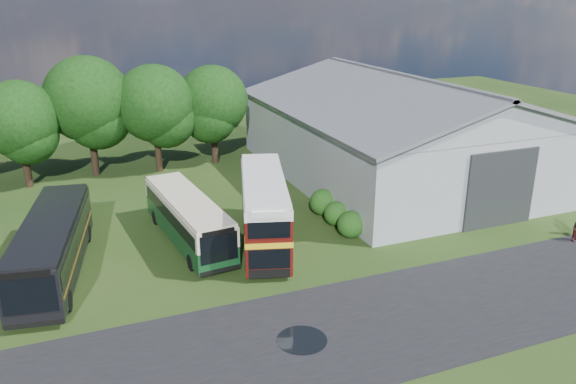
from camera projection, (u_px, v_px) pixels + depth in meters
name	position (u px, v px, depth m)	size (l,w,h in m)	color
ground	(306.00, 300.00, 27.25)	(120.00, 120.00, 0.00)	#183210
asphalt_road	(392.00, 319.00, 25.68)	(60.00, 8.00, 0.02)	black
puddle	(302.00, 340.00, 24.10)	(2.20, 2.20, 0.01)	black
storage_shed	(398.00, 124.00, 45.09)	(18.80, 24.80, 8.15)	gray
tree_left_b	(19.00, 119.00, 41.49)	(5.78, 5.78, 8.16)	black
tree_mid	(88.00, 99.00, 44.06)	(6.80, 6.80, 9.60)	black
tree_right_a	(154.00, 104.00, 45.11)	(6.26, 6.26, 8.83)	black
tree_right_b	(213.00, 101.00, 47.64)	(5.98, 5.98, 8.45)	black
shrub_front	(350.00, 236.00, 34.46)	(1.70, 1.70, 1.70)	#194714
shrub_mid	(336.00, 224.00, 36.21)	(1.60, 1.60, 1.60)	#194714
shrub_back	(323.00, 213.00, 37.96)	(1.80, 1.80, 1.80)	#194714
bus_green_single	(188.00, 218.00, 33.16)	(3.41, 10.44, 2.83)	black
bus_maroon_double	(264.00, 211.00, 32.73)	(5.15, 10.06, 4.19)	black
bus_dark_single	(53.00, 245.00, 29.23)	(4.48, 11.64, 3.13)	black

